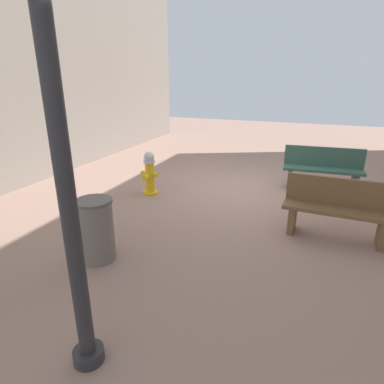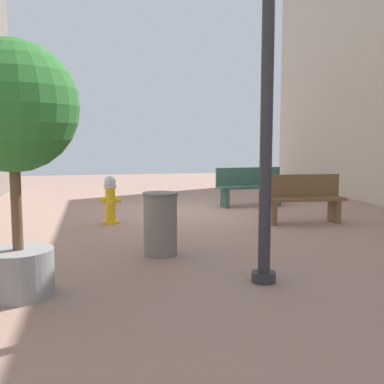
% 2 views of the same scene
% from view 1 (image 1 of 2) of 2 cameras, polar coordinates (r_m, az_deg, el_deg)
% --- Properties ---
extents(ground_plane, '(23.40, 23.40, 0.00)m').
position_cam_1_polar(ground_plane, '(7.61, 9.16, 0.61)').
color(ground_plane, '#9E7A6B').
extents(fire_hydrant, '(0.42, 0.40, 0.94)m').
position_cam_1_polar(fire_hydrant, '(7.11, -7.42, 3.29)').
color(fire_hydrant, gold).
rests_on(fire_hydrant, ground_plane).
extents(bench_near, '(1.72, 0.55, 0.95)m').
position_cam_1_polar(bench_near, '(7.90, 21.84, 3.90)').
color(bench_near, '#33594C').
rests_on(bench_near, ground_plane).
extents(bench_far, '(1.65, 0.52, 0.95)m').
position_cam_1_polar(bench_far, '(5.62, 24.04, -2.58)').
color(bench_far, brown).
rests_on(bench_far, ground_plane).
extents(street_lamp, '(0.36, 0.36, 4.50)m').
position_cam_1_polar(street_lamp, '(2.50, -24.51, 24.72)').
color(street_lamp, '#2D2D33').
rests_on(street_lamp, ground_plane).
extents(trash_bin, '(0.50, 0.50, 0.90)m').
position_cam_1_polar(trash_bin, '(4.72, -16.35, -6.40)').
color(trash_bin, slate).
rests_on(trash_bin, ground_plane).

